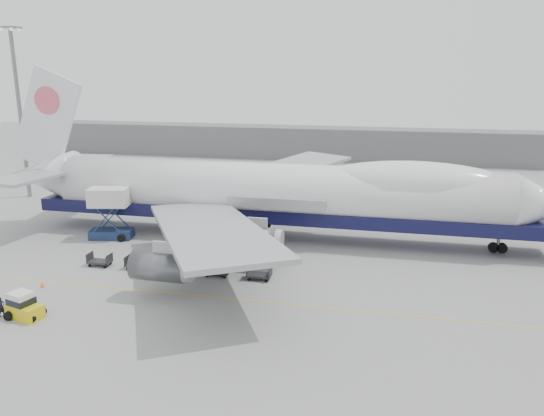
% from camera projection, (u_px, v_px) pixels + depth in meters
% --- Properties ---
extents(ground, '(260.00, 260.00, 0.00)m').
position_uv_depth(ground, '(248.00, 274.00, 51.86)').
color(ground, gray).
rests_on(ground, ground).
extents(apron_line, '(60.00, 0.15, 0.01)m').
position_uv_depth(apron_line, '(230.00, 299.00, 46.19)').
color(apron_line, gold).
rests_on(apron_line, ground).
extents(hangar, '(110.00, 8.00, 7.00)m').
position_uv_depth(hangar, '(286.00, 142.00, 119.16)').
color(hangar, slate).
rests_on(hangar, ground).
extents(floodlight_mast, '(2.40, 2.40, 25.43)m').
position_uv_depth(floodlight_mast, '(19.00, 104.00, 79.72)').
color(floodlight_mast, slate).
rests_on(floodlight_mast, ground).
extents(airliner, '(67.00, 55.30, 19.98)m').
position_uv_depth(airliner, '(280.00, 192.00, 61.62)').
color(airliner, white).
rests_on(airliner, ground).
extents(catering_truck, '(5.23, 4.04, 6.07)m').
position_uv_depth(catering_truck, '(110.00, 210.00, 61.99)').
color(catering_truck, navy).
rests_on(catering_truck, ground).
extents(baggage_tug, '(3.23, 2.29, 2.13)m').
position_uv_depth(baggage_tug, '(23.00, 307.00, 42.54)').
color(baggage_tug, gold).
rests_on(baggage_tug, ground).
extents(ground_worker, '(0.62, 0.72, 1.66)m').
position_uv_depth(ground_worker, '(1.00, 307.00, 42.74)').
color(ground_worker, black).
rests_on(ground_worker, ground).
extents(traffic_cone, '(0.35, 0.35, 0.52)m').
position_uv_depth(traffic_cone, '(42.00, 285.00, 48.61)').
color(traffic_cone, '#FF660D').
rests_on(traffic_cone, ground).
extents(dolly_0, '(2.30, 1.35, 1.30)m').
position_uv_depth(dolly_0, '(100.00, 261.00, 53.89)').
color(dolly_0, '#2D2D30').
rests_on(dolly_0, ground).
extents(dolly_1, '(2.30, 1.35, 1.30)m').
position_uv_depth(dolly_1, '(138.00, 264.00, 53.01)').
color(dolly_1, '#2D2D30').
rests_on(dolly_1, ground).
extents(dolly_2, '(2.30, 1.35, 1.30)m').
position_uv_depth(dolly_2, '(177.00, 267.00, 52.13)').
color(dolly_2, '#2D2D30').
rests_on(dolly_2, ground).
extents(dolly_3, '(2.30, 1.35, 1.30)m').
position_uv_depth(dolly_3, '(217.00, 271.00, 51.25)').
color(dolly_3, '#2D2D30').
rests_on(dolly_3, ground).
extents(dolly_4, '(2.30, 1.35, 1.30)m').
position_uv_depth(dolly_4, '(259.00, 274.00, 50.37)').
color(dolly_4, '#2D2D30').
rests_on(dolly_4, ground).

